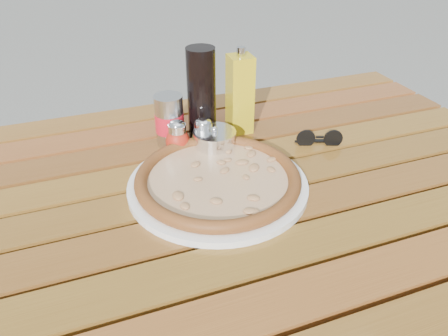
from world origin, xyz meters
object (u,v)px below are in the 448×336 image
object	(u,v)px
pizza	(218,178)
parmesan_tin	(215,143)
plate	(218,185)
dark_bottle	(202,95)
pepper_shaker	(178,138)
oregano_shaker	(204,136)
sunglasses	(319,139)
table	(227,215)
soda_can	(170,121)
olive_oil_cruet	(240,94)

from	to	relation	value
pizza	parmesan_tin	distance (m)	0.13
plate	dark_bottle	size ratio (longest dim) A/B	1.64
pepper_shaker	parmesan_tin	bearing A→B (deg)	-25.76
plate	parmesan_tin	distance (m)	0.13
pizza	dark_bottle	xyz separation A→B (m)	(0.04, 0.21, 0.09)
pepper_shaker	dark_bottle	bearing A→B (deg)	33.80
oregano_shaker	parmesan_tin	distance (m)	0.03
pizza	sunglasses	bearing A→B (deg)	16.37
sunglasses	pizza	bearing A→B (deg)	-143.18
plate	pizza	xyz separation A→B (m)	(0.00, -0.00, 0.02)
table	oregano_shaker	size ratio (longest dim) A/B	17.07
parmesan_tin	pepper_shaker	bearing A→B (deg)	154.24
dark_bottle	sunglasses	size ratio (longest dim) A/B	2.00
pizza	plate	bearing A→B (deg)	90.00
soda_can	parmesan_tin	size ratio (longest dim) A/B	0.98
table	sunglasses	bearing A→B (deg)	17.44
table	oregano_shaker	distance (m)	0.19
table	soda_can	xyz separation A→B (m)	(-0.06, 0.21, 0.13)
pepper_shaker	sunglasses	xyz separation A→B (m)	(0.32, -0.08, -0.02)
soda_can	olive_oil_cruet	xyz separation A→B (m)	(0.18, 0.00, 0.04)
soda_can	oregano_shaker	bearing A→B (deg)	-44.10
table	parmesan_tin	bearing A→B (deg)	82.23
pepper_shaker	parmesan_tin	xyz separation A→B (m)	(0.08, -0.04, -0.01)
table	sunglasses	xyz separation A→B (m)	(0.26, 0.08, 0.09)
pepper_shaker	oregano_shaker	distance (m)	0.06
soda_can	olive_oil_cruet	bearing A→B (deg)	1.44
oregano_shaker	pizza	bearing A→B (deg)	-97.83
dark_bottle	sunglasses	world-z (taller)	dark_bottle
table	pizza	xyz separation A→B (m)	(-0.02, -0.00, 0.10)
plate	soda_can	distance (m)	0.22
oregano_shaker	olive_oil_cruet	size ratio (longest dim) A/B	0.39
oregano_shaker	dark_bottle	xyz separation A→B (m)	(0.02, 0.06, 0.07)
parmesan_tin	table	bearing A→B (deg)	-97.77
plate	oregano_shaker	size ratio (longest dim) A/B	4.39
table	sunglasses	world-z (taller)	sunglasses
olive_oil_cruet	sunglasses	bearing A→B (deg)	-42.53
pepper_shaker	dark_bottle	distance (m)	0.12
table	olive_oil_cruet	xyz separation A→B (m)	(0.11, 0.22, 0.17)
oregano_shaker	soda_can	distance (m)	0.09
pizza	soda_can	world-z (taller)	soda_can
olive_oil_cruet	parmesan_tin	world-z (taller)	olive_oil_cruet
parmesan_tin	sunglasses	world-z (taller)	parmesan_tin
table	dark_bottle	size ratio (longest dim) A/B	6.36
plate	soda_can	bearing A→B (deg)	100.96
plate	sunglasses	distance (m)	0.29
table	parmesan_tin	distance (m)	0.17
sunglasses	plate	bearing A→B (deg)	-143.18
pizza	pepper_shaker	size ratio (longest dim) A/B	4.46
dark_bottle	sunglasses	bearing A→B (deg)	-28.13
dark_bottle	parmesan_tin	distance (m)	0.12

